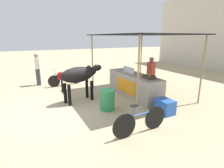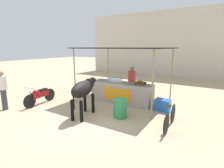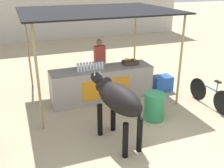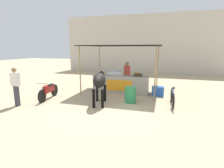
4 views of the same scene
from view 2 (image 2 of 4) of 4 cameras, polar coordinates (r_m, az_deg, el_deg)
The scene contains 13 objects.
ground_plane at distance 6.78m, azimuth -6.07°, elevation -10.74°, with size 60.00×60.00×0.00m, color tan.
building_wall_far at distance 16.44m, azimuth 18.47°, elevation 12.26°, with size 16.00×0.50×5.70m, color beige.
stall_counter at distance 8.38m, azimuth 3.06°, elevation -2.76°, with size 3.00×0.82×0.96m.
stall_awning at distance 8.37m, azimuth 4.23°, elevation 11.08°, with size 4.20×3.20×2.59m.
water_bottle_row at distance 8.38m, azimuth 0.85°, elevation 1.42°, with size 0.79×0.07×0.25m.
fruit_crate at distance 7.91m, azimuth 9.25°, elevation 0.32°, with size 0.44×0.32×0.18m.
vendor_behind_counter at distance 8.87m, azimuth 6.52°, elevation 0.45°, with size 0.34×0.22×1.65m.
cooler_box at distance 7.64m, azimuth 16.16°, elevation -6.59°, with size 0.60×0.44×0.48m, color blue.
water_barrel at distance 6.64m, azimuth 2.62°, elevation -7.87°, with size 0.52×0.52×0.72m, color #2D8C51.
cow at distance 6.67m, azimuth -9.29°, elevation -1.87°, with size 0.82×1.85×1.44m.
motorcycle_parked at distance 8.73m, azimuth -22.50°, elevation -3.42°, with size 0.55×1.79×0.90m.
bicycle_leaning at distance 6.11m, azimuth 18.38°, elevation -10.43°, with size 0.11×1.66×0.85m.
passerby_on_street at distance 8.58m, azimuth -32.02°, elevation -1.72°, with size 0.34×0.22×1.65m.
Camera 2 is at (3.86, -4.93, 2.62)m, focal length 28.00 mm.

